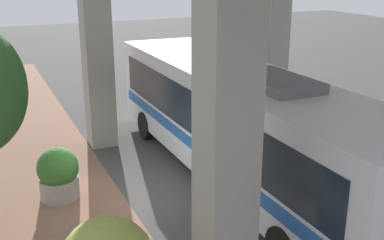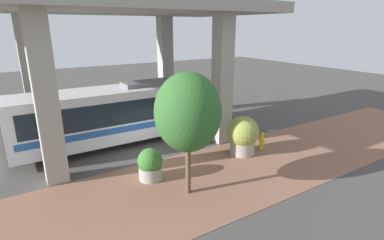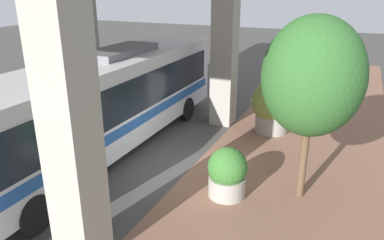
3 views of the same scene
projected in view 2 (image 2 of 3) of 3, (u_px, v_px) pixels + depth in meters
ground_plane at (155, 161)px, 15.27m from camera, size 80.00×80.00×0.00m
sidewalk_strip at (185, 186)px, 12.84m from camera, size 6.00×40.00×0.02m
overpass at (119, 22)px, 16.47m from camera, size 9.40×17.09×7.90m
bus at (131, 110)px, 17.45m from camera, size 2.80×12.82×3.51m
fire_hydrant at (262, 141)px, 16.56m from camera, size 0.47×0.23×1.02m
planter_front at (243, 135)px, 15.83m from camera, size 1.69×1.69×2.10m
planter_middle at (150, 165)px, 13.29m from camera, size 1.11×1.11×1.46m
street_tree_near at (188, 113)px, 11.35m from camera, size 2.58×2.58×5.01m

